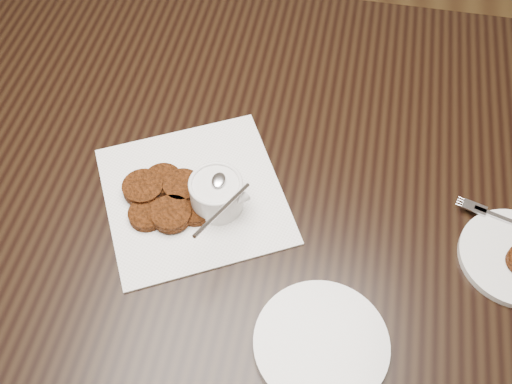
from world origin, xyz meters
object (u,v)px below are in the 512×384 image
at_px(table, 219,250).
at_px(napkin, 194,195).
at_px(plate_empty, 321,344).
at_px(sauce_ramekin, 215,182).

distance_m(table, napkin, 0.39).
height_order(table, napkin, napkin).
bearing_deg(plate_empty, napkin, 137.93).
xyz_separation_m(sauce_ramekin, plate_empty, (0.21, -0.21, -0.06)).
relative_size(sauce_ramekin, plate_empty, 0.62).
relative_size(table, sauce_ramekin, 12.10).
bearing_deg(table, napkin, -89.52).
height_order(table, plate_empty, plate_empty).
relative_size(table, napkin, 5.07).
distance_m(napkin, sauce_ramekin, 0.08).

